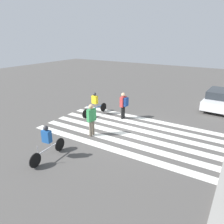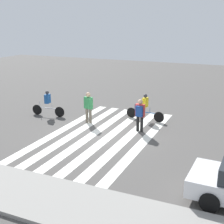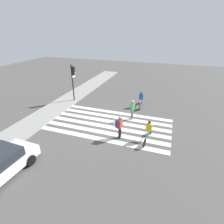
{
  "view_description": "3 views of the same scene",
  "coord_description": "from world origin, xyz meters",
  "views": [
    {
      "loc": [
        10.3,
        5.25,
        5.26
      ],
      "look_at": [
        0.9,
        -0.63,
        1.34
      ],
      "focal_mm": 35.0,
      "sensor_mm": 36.0,
      "label": 1
    },
    {
      "loc": [
        -6.66,
        13.65,
        5.72
      ],
      "look_at": [
        -0.83,
        0.53,
        1.49
      ],
      "focal_mm": 50.0,
      "sensor_mm": 36.0,
      "label": 2
    },
    {
      "loc": [
        -12.09,
        -4.35,
        7.39
      ],
      "look_at": [
        -0.41,
        -0.31,
        1.39
      ],
      "focal_mm": 28.0,
      "sensor_mm": 36.0,
      "label": 3
    }
  ],
  "objects": [
    {
      "name": "pedestrian_child_with_backpack",
      "position": [
        -1.63,
        -1.3,
        1.03
      ],
      "size": [
        0.51,
        0.43,
        1.77
      ],
      "rotation": [
        0.0,
        0.0,
        3.04
      ],
      "color": "black",
      "rests_on": "ground_plane"
    },
    {
      "name": "pedestrian_adult_yellow_jacket",
      "position": [
        1.56,
        -1.53,
        1.02
      ],
      "size": [
        0.54,
        0.33,
        1.8
      ],
      "rotation": [
        0.0,
        0.0,
        -0.22
      ],
      "color": "#6B6051",
      "rests_on": "ground_plane"
    },
    {
      "name": "ground_plane",
      "position": [
        0.0,
        0.0,
        0.0
      ],
      "size": [
        60.0,
        60.0,
        0.0
      ],
      "primitive_type": "plane",
      "color": "#4C4947"
    },
    {
      "name": "crosswalk_stripes",
      "position": [
        -0.0,
        0.0,
        0.0
      ],
      "size": [
        5.08,
        10.0,
        0.01
      ],
      "color": "silver",
      "rests_on": "ground_plane"
    },
    {
      "name": "cyclist_mid_street",
      "position": [
        -1.24,
        -3.36,
        0.86
      ],
      "size": [
        2.41,
        0.42,
        1.59
      ],
      "rotation": [
        0.0,
        0.0,
        -0.11
      ],
      "color": "black",
      "rests_on": "ground_plane"
    },
    {
      "name": "cyclist_far_lane",
      "position": [
        4.51,
        -1.73,
        0.86
      ],
      "size": [
        2.21,
        0.42,
        1.59
      ],
      "rotation": [
        0.0,
        0.0,
        0.09
      ],
      "color": "black",
      "rests_on": "ground_plane"
    },
    {
      "name": "sidewalk_curb",
      "position": [
        0.0,
        6.25,
        0.07
      ],
      "size": [
        36.0,
        2.5,
        0.14
      ],
      "color": "gray",
      "rests_on": "ground_plane"
    }
  ]
}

